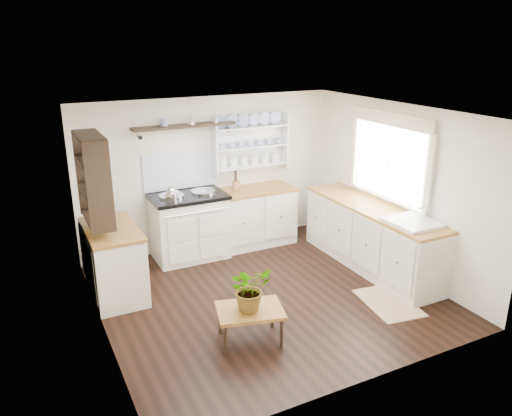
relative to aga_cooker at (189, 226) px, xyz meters
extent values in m
cube|color=black|center=(0.47, -1.57, -0.49)|extent=(4.00, 3.80, 0.01)
cube|color=silver|center=(0.47, 0.33, 0.66)|extent=(4.00, 0.02, 2.30)
cube|color=silver|center=(2.47, -1.57, 0.66)|extent=(0.02, 3.80, 2.30)
cube|color=silver|center=(-1.53, -1.57, 0.66)|extent=(0.02, 3.80, 2.30)
cube|color=white|center=(0.47, -1.57, 1.81)|extent=(4.00, 3.80, 0.01)
cube|color=white|center=(2.43, -1.42, 1.01)|extent=(0.04, 1.40, 1.00)
cube|color=white|center=(2.41, -1.42, 1.01)|extent=(0.02, 1.50, 1.10)
cube|color=#F8ECC6|center=(2.39, -1.42, 1.59)|extent=(0.04, 1.55, 0.18)
cube|color=silver|center=(0.00, 0.00, -0.03)|extent=(1.04, 0.68, 0.92)
cube|color=black|center=(0.00, 0.00, 0.45)|extent=(1.08, 0.72, 0.05)
cylinder|color=silver|center=(-0.24, 0.00, 0.49)|extent=(0.35, 0.35, 0.03)
cylinder|color=silver|center=(0.24, 0.00, 0.49)|extent=(0.35, 0.35, 0.03)
cylinder|color=silver|center=(0.00, -0.38, 0.32)|extent=(0.94, 0.02, 0.02)
cube|color=beige|center=(1.07, 0.03, -0.05)|extent=(1.25, 0.60, 0.88)
cube|color=brown|center=(1.07, 0.03, 0.39)|extent=(1.27, 0.63, 0.04)
cube|color=beige|center=(2.17, -1.47, -0.05)|extent=(0.60, 2.40, 0.88)
cube|color=brown|center=(2.17, -1.47, 0.39)|extent=(0.62, 2.43, 0.04)
cube|color=white|center=(2.17, -2.22, 0.31)|extent=(0.55, 0.60, 0.28)
cylinder|color=silver|center=(2.37, -2.22, 0.51)|extent=(0.02, 0.02, 0.22)
cube|color=beige|center=(-1.23, -0.67, -0.05)|extent=(0.60, 1.10, 0.88)
cube|color=brown|center=(-1.23, -0.67, 0.39)|extent=(0.62, 1.13, 0.04)
cube|color=white|center=(1.12, 0.31, 1.06)|extent=(1.20, 0.03, 0.90)
cube|color=white|center=(1.12, 0.22, 1.06)|extent=(1.20, 0.22, 0.02)
cylinder|color=navy|center=(1.12, 0.23, 1.33)|extent=(0.20, 0.02, 0.20)
cube|color=black|center=(0.07, 0.20, 1.43)|extent=(1.50, 0.24, 0.04)
cone|color=black|center=(-0.58, 0.27, 1.32)|extent=(0.06, 0.20, 0.06)
cone|color=black|center=(0.72, 0.27, 1.32)|extent=(0.06, 0.20, 0.06)
cube|color=black|center=(-1.37, -0.67, 1.06)|extent=(0.28, 0.80, 1.05)
cylinder|color=#A9693E|center=(0.80, 0.11, 0.48)|extent=(0.11, 0.11, 0.13)
cube|color=brown|center=(-0.16, -2.36, -0.13)|extent=(0.80, 0.66, 0.04)
cylinder|color=black|center=(-0.50, -2.47, -0.32)|extent=(0.04, 0.04, 0.34)
cylinder|color=black|center=(-0.39, -2.09, -0.32)|extent=(0.04, 0.04, 0.34)
cylinder|color=black|center=(0.08, -2.63, -0.32)|extent=(0.04, 0.04, 0.34)
cylinder|color=black|center=(0.18, -2.24, -0.32)|extent=(0.04, 0.04, 0.34)
imported|color=#3F7233|center=(-0.16, -2.36, 0.13)|extent=(0.47, 0.42, 0.49)
cube|color=#9F7F5C|center=(1.70, -2.43, -0.48)|extent=(0.67, 0.92, 0.02)
camera|label=1|loc=(-2.19, -6.54, 2.61)|focal=35.00mm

